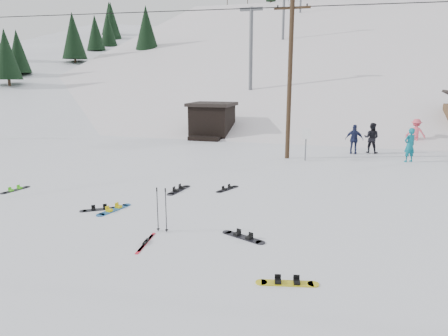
# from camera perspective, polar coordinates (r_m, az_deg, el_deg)

# --- Properties ---
(ground) EXTENTS (200.00, 200.00, 0.00)m
(ground) POSITION_cam_1_polar(r_m,az_deg,el_deg) (11.62, -11.18, -11.06)
(ground) COLOR silver
(ground) RESTS_ON ground
(ski_slope) EXTENTS (60.00, 85.24, 65.97)m
(ski_slope) POSITION_cam_1_polar(r_m,az_deg,el_deg) (66.65, 11.84, -2.03)
(ski_slope) COLOR white
(ski_slope) RESTS_ON ground
(ridge_left) EXTENTS (47.54, 95.03, 58.38)m
(ridge_left) POSITION_cam_1_polar(r_m,az_deg,el_deg) (72.27, -18.41, -0.45)
(ridge_left) COLOR silver
(ridge_left) RESTS_ON ground
(treeline_left) EXTENTS (20.00, 64.00, 10.00)m
(treeline_left) POSITION_cam_1_polar(r_m,az_deg,el_deg) (63.14, -21.78, 7.60)
(treeline_left) COLOR black
(treeline_left) RESTS_ON ground
(treeline_crest) EXTENTS (50.00, 6.00, 10.00)m
(treeline_crest) POSITION_cam_1_polar(r_m,az_deg,el_deg) (95.59, 13.88, 9.56)
(treeline_crest) COLOR black
(treeline_crest) RESTS_ON ski_slope
(utility_pole) EXTENTS (2.00, 0.26, 9.00)m
(utility_pole) POSITION_cam_1_polar(r_m,az_deg,el_deg) (23.55, 9.38, 12.65)
(utility_pole) COLOR #3A2819
(utility_pole) RESTS_ON ground
(trail_sign) EXTENTS (0.50, 0.09, 1.85)m
(trail_sign) POSITION_cam_1_polar(r_m,az_deg,el_deg) (23.25, 11.63, 4.13)
(trail_sign) COLOR #595B60
(trail_sign) RESTS_ON ground
(lift_hut) EXTENTS (3.40, 4.10, 2.75)m
(lift_hut) POSITION_cam_1_polar(r_m,az_deg,el_deg) (32.09, -1.72, 6.85)
(lift_hut) COLOR black
(lift_hut) RESTS_ON ground
(lift_tower_near) EXTENTS (2.20, 0.36, 8.00)m
(lift_tower_near) POSITION_cam_1_polar(r_m,az_deg,el_deg) (40.51, 3.88, 17.24)
(lift_tower_near) COLOR #595B60
(lift_tower_near) RESTS_ON ski_slope
(lift_tower_mid) EXTENTS (2.20, 0.36, 8.00)m
(lift_tower_mid) POSITION_cam_1_polar(r_m,az_deg,el_deg) (60.82, 8.54, 21.77)
(lift_tower_mid) COLOR #595B60
(lift_tower_mid) RESTS_ON ski_slope
(hero_snowboard) EXTENTS (0.58, 1.56, 0.11)m
(hero_snowboard) POSITION_cam_1_polar(r_m,az_deg,el_deg) (14.95, -15.44, -5.72)
(hero_snowboard) COLOR #175496
(hero_snowboard) RESTS_ON ground
(hero_skis) EXTENTS (0.31, 1.51, 0.08)m
(hero_skis) POSITION_cam_1_polar(r_m,az_deg,el_deg) (11.88, -11.11, -10.39)
(hero_skis) COLOR red
(hero_skis) RESTS_ON ground
(ski_poles) EXTENTS (0.39, 0.10, 1.40)m
(ski_poles) POSITION_cam_1_polar(r_m,az_deg,el_deg) (12.40, -8.89, -5.86)
(ski_poles) COLOR black
(ski_poles) RESTS_ON ground
(board_scatter_a) EXTENTS (1.16, 0.91, 0.10)m
(board_scatter_a) POSITION_cam_1_polar(r_m,az_deg,el_deg) (15.15, -17.38, -5.62)
(board_scatter_a) COLOR black
(board_scatter_a) RESTS_ON ground
(board_scatter_b) EXTENTS (0.48, 1.66, 0.12)m
(board_scatter_b) POSITION_cam_1_polar(r_m,az_deg,el_deg) (16.98, -6.48, -3.11)
(board_scatter_b) COLOR black
(board_scatter_b) RESTS_ON ground
(board_scatter_c) EXTENTS (0.44, 1.36, 0.10)m
(board_scatter_c) POSITION_cam_1_polar(r_m,az_deg,el_deg) (19.08, -27.64, -2.76)
(board_scatter_c) COLOR black
(board_scatter_c) RESTS_ON ground
(board_scatter_d) EXTENTS (1.43, 0.77, 0.11)m
(board_scatter_d) POSITION_cam_1_polar(r_m,az_deg,el_deg) (12.05, 2.75, -9.79)
(board_scatter_d) COLOR black
(board_scatter_d) RESTS_ON ground
(board_scatter_e) EXTENTS (1.43, 0.53, 0.10)m
(board_scatter_e) POSITION_cam_1_polar(r_m,az_deg,el_deg) (9.68, 9.02, -15.88)
(board_scatter_e) COLOR yellow
(board_scatter_e) RESTS_ON ground
(board_scatter_f) EXTENTS (0.69, 1.31, 0.10)m
(board_scatter_f) POSITION_cam_1_polar(r_m,az_deg,el_deg) (17.05, 0.50, -2.98)
(board_scatter_f) COLOR black
(board_scatter_f) RESTS_ON ground
(skier_teal) EXTENTS (0.84, 0.78, 1.93)m
(skier_teal) POSITION_cam_1_polar(r_m,az_deg,el_deg) (24.78, 24.99, 2.99)
(skier_teal) COLOR #0C697A
(skier_teal) RESTS_ON ground
(skier_dark) EXTENTS (1.08, 0.94, 1.91)m
(skier_dark) POSITION_cam_1_polar(r_m,az_deg,el_deg) (26.88, 20.32, 4.05)
(skier_dark) COLOR black
(skier_dark) RESTS_ON ground
(skier_pink) EXTENTS (1.35, 0.92, 1.92)m
(skier_pink) POSITION_cam_1_polar(r_m,az_deg,el_deg) (30.58, 25.71, 4.55)
(skier_pink) COLOR #E75163
(skier_pink) RESTS_ON ground
(skier_navy) EXTENTS (1.12, 0.57, 1.84)m
(skier_navy) POSITION_cam_1_polar(r_m,az_deg,el_deg) (26.17, 18.12, 3.91)
(skier_navy) COLOR #191F40
(skier_navy) RESTS_ON ground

